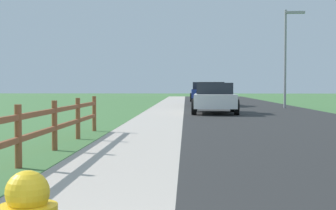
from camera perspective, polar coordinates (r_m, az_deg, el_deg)
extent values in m
plane|color=#46773E|center=(26.27, 1.85, -0.60)|extent=(120.00, 120.00, 0.00)
cube|color=#2B2B2B|center=(28.47, 8.93, -0.40)|extent=(7.00, 66.00, 0.01)
cube|color=beige|center=(28.44, -4.19, -0.38)|extent=(6.00, 66.00, 0.01)
cube|color=#46773E|center=(28.64, -7.18, -0.37)|extent=(5.00, 66.00, 0.00)
cylinder|color=yellow|center=(2.67, -15.86, -11.39)|extent=(0.30, 0.30, 0.03)
sphere|color=yellow|center=(2.65, -15.88, -9.67)|extent=(0.23, 0.23, 0.23)
cube|color=gold|center=(2.64, -15.90, -8.11)|extent=(0.04, 0.04, 0.04)
cylinder|color=brown|center=(7.99, -16.87, -3.50)|extent=(0.11, 0.11, 0.99)
cylinder|color=brown|center=(9.99, -12.94, -2.34)|extent=(0.11, 0.11, 0.99)
cylinder|color=brown|center=(12.04, -10.34, -1.56)|extent=(0.11, 0.11, 0.99)
cylinder|color=brown|center=(14.10, -8.50, -1.00)|extent=(0.11, 0.11, 0.99)
cube|color=brown|center=(7.99, -16.86, -3.86)|extent=(0.07, 12.64, 0.09)
cube|color=brown|center=(7.96, -16.89, -1.37)|extent=(0.07, 12.64, 0.09)
cube|color=white|center=(23.34, 5.38, 0.52)|extent=(2.02, 4.52, 0.61)
cube|color=#1E232B|center=(23.50, 5.37, 1.91)|extent=(1.72, 2.09, 0.52)
cylinder|color=black|center=(24.72, 3.13, 0.03)|extent=(0.24, 0.70, 0.69)
cylinder|color=black|center=(24.76, 7.47, 0.02)|extent=(0.24, 0.70, 0.69)
cylinder|color=black|center=(21.96, 3.01, -0.24)|extent=(0.24, 0.70, 0.69)
cylinder|color=black|center=(22.01, 7.90, -0.26)|extent=(0.24, 0.70, 0.69)
cube|color=black|center=(32.40, 4.98, 1.06)|extent=(2.02, 4.97, 0.69)
cube|color=#1E232B|center=(32.30, 4.98, 2.15)|extent=(1.71, 2.29, 0.55)
cylinder|color=black|center=(33.93, 3.36, 0.62)|extent=(0.24, 0.71, 0.70)
cylinder|color=black|center=(33.96, 6.50, 0.61)|extent=(0.24, 0.71, 0.70)
cylinder|color=black|center=(30.89, 3.30, 0.47)|extent=(0.24, 0.71, 0.70)
cylinder|color=black|center=(30.92, 6.75, 0.46)|extent=(0.24, 0.71, 0.70)
cube|color=navy|center=(42.04, 4.00, 1.33)|extent=(1.93, 5.01, 0.72)
cube|color=#1E232B|center=(42.23, 4.00, 2.23)|extent=(1.69, 2.50, 0.60)
cylinder|color=black|center=(43.58, 2.70, 0.95)|extent=(0.22, 0.68, 0.68)
cylinder|color=black|center=(43.63, 5.19, 0.95)|extent=(0.22, 0.68, 0.68)
cylinder|color=black|center=(40.48, 2.72, 0.86)|extent=(0.22, 0.68, 0.68)
cylinder|color=black|center=(40.54, 5.40, 0.85)|extent=(0.22, 0.68, 0.68)
cylinder|color=gray|center=(29.61, 13.35, 5.16)|extent=(0.14, 0.14, 5.69)
cube|color=#999999|center=(29.99, 14.44, 10.29)|extent=(1.10, 0.20, 0.14)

